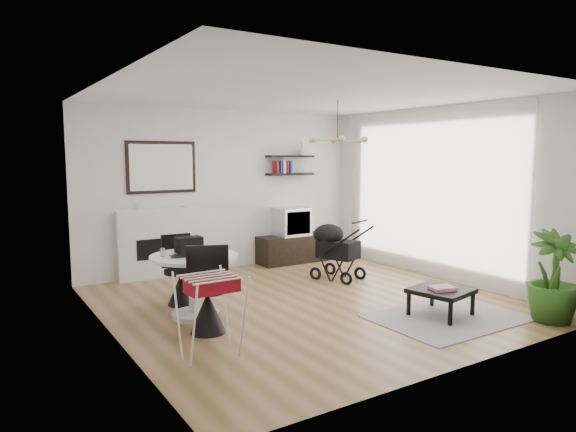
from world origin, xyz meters
TOP-DOWN VIEW (x-y plane):
  - floor at (0.00, 0.00)m, footprint 5.00×5.00m
  - ceiling at (0.00, 0.00)m, footprint 5.00×5.00m
  - wall_back at (0.00, 2.50)m, footprint 5.00×0.00m
  - wall_left at (-2.50, 0.00)m, footprint 0.00×5.00m
  - wall_right at (2.50, 0.00)m, footprint 0.00×5.00m
  - sheer_curtain at (2.40, 0.20)m, footprint 0.04×3.60m
  - fireplace at (-1.10, 2.42)m, footprint 1.50×0.17m
  - shelf_lower at (1.24, 2.37)m, footprint 0.90×0.25m
  - shelf_upper at (1.24, 2.37)m, footprint 0.90×0.25m
  - pendant_lamp at (0.70, 0.30)m, footprint 0.90×0.90m
  - tv_console at (1.24, 2.26)m, footprint 1.33×0.47m
  - crt_tv at (1.19, 2.25)m, footprint 0.58×0.51m
  - dining_table at (-1.50, 0.20)m, footprint 1.04×1.04m
  - laptop at (-1.64, 0.12)m, footprint 0.35×0.23m
  - black_bag at (-1.49, 0.40)m, footprint 0.32×0.20m
  - newspaper at (-1.32, 0.06)m, footprint 0.35×0.30m
  - drinking_glass at (-1.84, 0.33)m, footprint 0.06×0.06m
  - chair_far at (-1.45, 0.82)m, footprint 0.43×0.44m
  - chair_near at (-1.60, -0.40)m, footprint 0.53×0.54m
  - drying_rack at (-1.86, -1.06)m, footprint 0.55×0.51m
  - stroller at (1.11, 0.85)m, footprint 0.73×0.89m
  - rug at (1.05, -1.44)m, footprint 1.77×1.27m
  - coffee_table at (1.02, -1.35)m, footprint 0.75×0.75m
  - magazines at (0.99, -1.39)m, footprint 0.33×0.29m
  - potted_plant at (1.97, -2.17)m, footprint 0.77×0.77m

SIDE VIEW (x-z plane):
  - floor at x=0.00m, z-range 0.00..0.00m
  - rug at x=1.05m, z-range 0.00..0.01m
  - tv_console at x=1.24m, z-range 0.00..0.50m
  - chair_far at x=-1.45m, z-range -0.17..0.74m
  - coffee_table at x=1.02m, z-range 0.14..0.47m
  - chair_near at x=-1.60m, z-range -0.19..0.82m
  - magazines at x=0.99m, z-range 0.34..0.38m
  - stroller at x=1.11m, z-range -0.07..0.90m
  - drying_rack at x=-1.86m, z-range 0.02..0.84m
  - dining_table at x=-1.50m, z-range 0.12..0.88m
  - potted_plant at x=1.97m, z-range 0.00..1.07m
  - fireplace at x=-1.10m, z-range -0.39..1.77m
  - crt_tv at x=1.19m, z-range 0.50..1.01m
  - newspaper at x=-1.32m, z-range 0.76..0.77m
  - laptop at x=-1.64m, z-range 0.76..0.79m
  - drinking_glass at x=-1.84m, z-range 0.76..0.85m
  - black_bag at x=-1.49m, z-range 0.76..0.95m
  - wall_back at x=0.00m, z-range -1.15..3.85m
  - wall_left at x=-2.50m, z-range -1.15..3.85m
  - wall_right at x=2.50m, z-range -1.15..3.85m
  - sheer_curtain at x=2.40m, z-range 0.05..2.65m
  - shelf_lower at x=1.24m, z-range 1.58..1.62m
  - shelf_upper at x=1.24m, z-range 1.90..1.94m
  - pendant_lamp at x=0.70m, z-range 2.10..2.20m
  - ceiling at x=0.00m, z-range 2.70..2.70m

